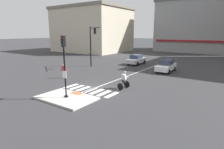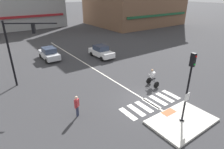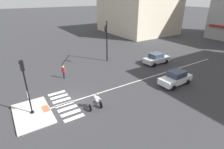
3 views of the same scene
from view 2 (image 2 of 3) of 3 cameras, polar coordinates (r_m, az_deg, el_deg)
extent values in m
plane|color=#333335|center=(15.89, 11.31, -8.27)|extent=(300.00, 300.00, 0.00)
cube|color=beige|center=(14.33, 20.39, -13.06)|extent=(4.61, 2.97, 0.15)
cube|color=#DB5B38|center=(14.79, 16.85, -10.88)|extent=(1.10, 0.60, 0.01)
cylinder|color=black|center=(14.25, 20.47, -12.63)|extent=(0.32, 0.32, 0.12)
cylinder|color=black|center=(13.21, 21.71, -5.56)|extent=(0.12, 0.12, 3.90)
cube|color=white|center=(13.27, 21.85, -6.42)|extent=(0.44, 0.03, 0.56)
cube|color=black|center=(12.29, 23.38, 4.12)|extent=(0.24, 0.28, 0.84)
sphere|color=red|center=(12.14, 24.20, 5.00)|extent=(0.12, 0.12, 0.12)
sphere|color=green|center=(12.30, 23.81, 2.80)|extent=(0.12, 0.12, 0.12)
cube|color=silver|center=(14.31, 4.86, -11.81)|extent=(0.44, 1.80, 0.01)
cube|color=silver|center=(14.77, 7.36, -10.68)|extent=(0.44, 1.80, 0.01)
cube|color=silver|center=(15.25, 9.69, -9.60)|extent=(0.44, 1.80, 0.01)
cube|color=silver|center=(15.77, 11.85, -8.57)|extent=(0.44, 1.80, 0.01)
cube|color=silver|center=(16.31, 13.87, -7.60)|extent=(0.44, 1.80, 0.01)
cube|color=silver|center=(16.87, 15.74, -6.68)|extent=(0.44, 1.80, 0.01)
cube|color=silver|center=(17.46, 17.49, -5.82)|extent=(0.44, 1.80, 0.01)
cube|color=silver|center=(23.04, -6.81, 2.55)|extent=(0.14, 28.00, 0.01)
cylinder|color=black|center=(19.40, -28.55, 5.18)|extent=(0.18, 0.18, 6.11)
cylinder|color=black|center=(17.87, -23.66, 14.04)|extent=(3.84, 2.65, 0.11)
cube|color=black|center=(17.85, -22.72, 12.70)|extent=(0.38, 0.39, 0.80)
sphere|color=gold|center=(18.01, -22.54, 12.81)|extent=(0.12, 0.12, 0.12)
cube|color=#194C2D|center=(48.33, 14.10, 17.06)|extent=(19.74, 0.30, 0.50)
cube|color=maroon|center=(48.43, -24.44, 15.73)|extent=(17.19, 0.30, 0.50)
cube|color=white|center=(25.90, -3.25, 6.63)|extent=(1.80, 4.14, 0.70)
cube|color=#2D384C|center=(25.83, -3.47, 8.13)|extent=(1.53, 1.94, 0.64)
cylinder|color=black|center=(25.47, -0.07, 5.54)|extent=(0.19, 0.60, 0.60)
cylinder|color=black|center=(24.56, -3.20, 4.80)|extent=(0.19, 0.60, 0.60)
cylinder|color=black|center=(27.45, -3.26, 6.88)|extent=(0.19, 0.60, 0.60)
cylinder|color=black|center=(26.61, -6.26, 6.22)|extent=(0.19, 0.60, 0.60)
cube|color=silver|center=(26.38, -18.53, 5.74)|extent=(1.71, 4.10, 0.70)
cube|color=#2D384C|center=(26.05, -18.61, 7.05)|extent=(1.48, 1.90, 0.64)
cylinder|color=black|center=(27.45, -20.91, 5.31)|extent=(0.18, 0.60, 0.60)
cylinder|color=black|center=(27.87, -17.63, 6.04)|extent=(0.18, 0.60, 0.60)
cylinder|color=black|center=(25.11, -19.31, 3.88)|extent=(0.18, 0.60, 0.60)
cylinder|color=black|center=(25.57, -15.77, 4.69)|extent=(0.18, 0.60, 0.60)
cylinder|color=black|center=(18.75, 11.17, -1.85)|extent=(0.66, 0.10, 0.66)
cylinder|color=black|center=(18.07, 13.33, -3.09)|extent=(0.66, 0.10, 0.66)
cylinder|color=black|center=(18.31, 12.29, -1.84)|extent=(0.13, 0.89, 0.05)
cylinder|color=black|center=(18.12, 12.71, -1.54)|extent=(0.04, 0.04, 0.30)
cylinder|color=black|center=(18.50, 11.39, -0.46)|extent=(0.44, 0.07, 0.04)
cylinder|color=black|center=(18.17, 12.19, -1.41)|extent=(0.15, 0.41, 0.33)
cylinder|color=black|center=(18.27, 12.56, -1.30)|extent=(0.15, 0.41, 0.33)
cube|color=silver|center=(18.11, 12.29, -0.01)|extent=(0.37, 0.41, 0.60)
sphere|color=tan|center=(18.03, 12.15, 1.32)|extent=(0.22, 0.22, 0.22)
cylinder|color=silver|center=(18.13, 11.53, 0.09)|extent=(0.12, 0.46, 0.31)
cylinder|color=silver|center=(18.33, 12.29, 0.29)|extent=(0.12, 0.46, 0.31)
cylinder|color=#2D334C|center=(14.10, -10.31, -10.75)|extent=(0.12, 0.12, 0.82)
cylinder|color=#2D334C|center=(13.99, -10.61, -11.10)|extent=(0.12, 0.12, 0.82)
cube|color=#B73338|center=(13.66, -10.68, -8.48)|extent=(0.42, 0.39, 0.60)
cylinder|color=#B73338|center=(13.85, -10.22, -8.18)|extent=(0.09, 0.09, 0.56)
cylinder|color=#B73338|center=(13.51, -11.12, -9.15)|extent=(0.09, 0.09, 0.56)
sphere|color=beige|center=(13.43, -10.82, -6.89)|extent=(0.22, 0.22, 0.22)
camera|label=1|loc=(22.01, 64.27, 2.18)|focal=30.54mm
camera|label=3|loc=(25.10, 47.01, 19.75)|focal=28.37mm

